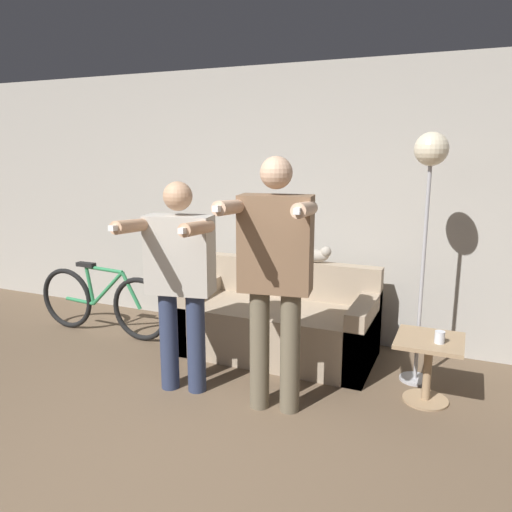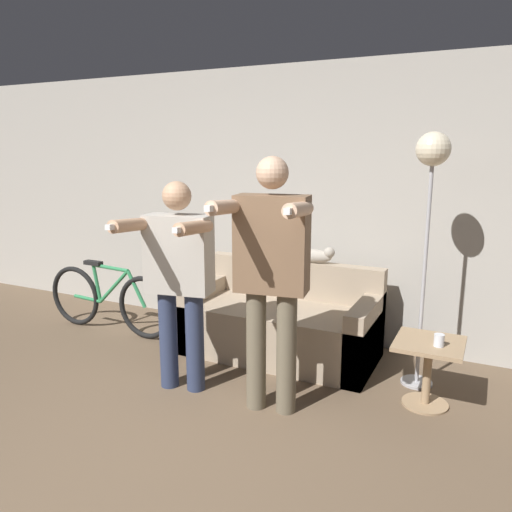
% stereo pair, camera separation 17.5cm
% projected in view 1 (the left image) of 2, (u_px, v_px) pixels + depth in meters
% --- Properties ---
extents(wall_back, '(10.00, 0.05, 2.60)m').
position_uv_depth(wall_back, '(290.00, 204.00, 4.85)').
color(wall_back, '#B7B2A8').
rests_on(wall_back, ground_plane).
extents(couch, '(1.71, 0.82, 0.81)m').
position_uv_depth(couch, '(278.00, 324.00, 4.50)').
color(couch, tan).
rests_on(couch, ground_plane).
extents(person_left, '(0.64, 0.75, 1.60)m').
position_uv_depth(person_left, '(179.00, 273.00, 3.67)').
color(person_left, '#2D3856').
rests_on(person_left, ground_plane).
extents(person_right, '(0.63, 0.74, 1.78)m').
position_uv_depth(person_right, '(275.00, 267.00, 3.35)').
color(person_right, '#6B604C').
rests_on(person_right, ground_plane).
extents(cat, '(0.48, 0.13, 0.16)m').
position_uv_depth(cat, '(312.00, 255.00, 4.58)').
color(cat, '#B7AD9E').
rests_on(cat, couch).
extents(floor_lamp, '(0.25, 0.25, 1.95)m').
position_uv_depth(floor_lamp, '(429.00, 177.00, 3.68)').
color(floor_lamp, '#B2B2B7').
rests_on(floor_lamp, ground_plane).
extents(side_table, '(0.47, 0.47, 0.49)m').
position_uv_depth(side_table, '(429.00, 356.00, 3.62)').
color(side_table, '#A38460').
rests_on(side_table, ground_plane).
extents(cup, '(0.07, 0.07, 0.09)m').
position_uv_depth(cup, '(440.00, 337.00, 3.50)').
color(cup, silver).
rests_on(cup, side_table).
extents(bicycle, '(1.55, 0.07, 0.72)m').
position_uv_depth(bicycle, '(102.00, 302.00, 4.97)').
color(bicycle, black).
rests_on(bicycle, ground_plane).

